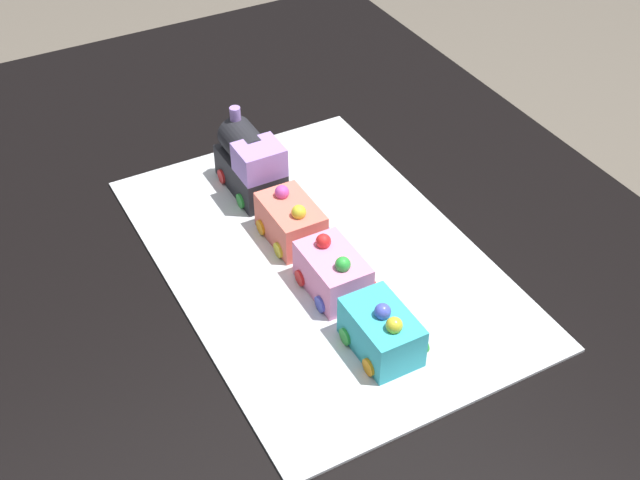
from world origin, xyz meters
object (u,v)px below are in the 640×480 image
Objects in this scene: dining_table at (290,290)px; cake_car_tanker_turquoise at (385,330)px; cake_locomotive at (253,162)px; cake_car_hopper_coral at (294,220)px; cake_car_flatbed_bubblegum at (336,271)px.

cake_car_tanker_turquoise is at bearing 1.03° from dining_table.
cake_car_tanker_turquoise is at bearing 0.00° from cake_locomotive.
cake_car_tanker_turquoise is (0.37, 0.00, -0.02)m from cake_locomotive.
dining_table is 14.00× the size of cake_car_hopper_coral.
cake_car_hopper_coral and cake_car_flatbed_bubblegum have the same top height.
cake_locomotive is at bearing -180.00° from cake_car_flatbed_bubblegum.
cake_locomotive is 0.37m from cake_car_tanker_turquoise.
cake_locomotive is (-0.12, 0.00, 0.16)m from dining_table.
cake_car_tanker_turquoise is at bearing 0.00° from cake_car_flatbed_bubblegum.
cake_locomotive is 0.25m from cake_car_flatbed_bubblegum.
cake_car_flatbed_bubblegum is at bearing 1.97° from dining_table.
cake_car_tanker_turquoise reaches higher than dining_table.
cake_locomotive is 0.13m from cake_car_hopper_coral.
cake_car_hopper_coral is 0.12m from cake_car_flatbed_bubblegum.
cake_locomotive reaches higher than cake_car_tanker_turquoise.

